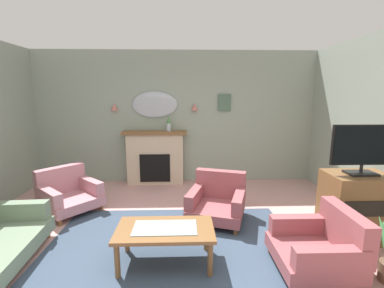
% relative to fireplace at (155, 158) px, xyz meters
% --- Properties ---
extents(floor, '(7.01, 6.97, 0.10)m').
position_rel_fireplace_xyz_m(floor, '(0.46, -2.81, -0.62)').
color(floor, '#C6938E').
rests_on(floor, ground).
extents(wall_back, '(7.01, 0.10, 2.84)m').
position_rel_fireplace_xyz_m(wall_back, '(0.46, 0.22, 0.85)').
color(wall_back, '#93A393').
rests_on(wall_back, ground).
extents(patterned_rug, '(3.20, 2.40, 0.01)m').
position_rel_fireplace_xyz_m(patterned_rug, '(0.46, -2.61, -0.56)').
color(patterned_rug, '#38475B').
rests_on(patterned_rug, ground).
extents(fireplace, '(1.36, 0.36, 1.16)m').
position_rel_fireplace_xyz_m(fireplace, '(0.00, 0.00, 0.00)').
color(fireplace, beige).
rests_on(fireplace, ground).
extents(mantel_vase_right, '(0.10, 0.10, 0.33)m').
position_rel_fireplace_xyz_m(mantel_vase_right, '(0.30, -0.03, 0.76)').
color(mantel_vase_right, silver).
rests_on(mantel_vase_right, fireplace).
extents(wall_mirror, '(0.96, 0.06, 0.56)m').
position_rel_fireplace_xyz_m(wall_mirror, '(0.00, 0.14, 1.14)').
color(wall_mirror, '#B2BCC6').
extents(wall_sconce_left, '(0.14, 0.14, 0.14)m').
position_rel_fireplace_xyz_m(wall_sconce_left, '(-0.85, 0.09, 1.09)').
color(wall_sconce_left, '#D17066').
extents(wall_sconce_right, '(0.14, 0.14, 0.14)m').
position_rel_fireplace_xyz_m(wall_sconce_right, '(0.85, 0.09, 1.09)').
color(wall_sconce_right, '#D17066').
extents(framed_picture, '(0.28, 0.03, 0.36)m').
position_rel_fireplace_xyz_m(framed_picture, '(1.50, 0.15, 1.18)').
color(framed_picture, '#4C6B56').
extents(coffee_table, '(1.10, 0.60, 0.45)m').
position_rel_fireplace_xyz_m(coffee_table, '(0.40, -2.83, -0.19)').
color(coffee_table, brown).
rests_on(coffee_table, ground).
extents(armchair_near_fireplace, '(1.15, 1.14, 0.71)m').
position_rel_fireplace_xyz_m(armchair_near_fireplace, '(-1.33, -1.33, -0.27)').
color(armchair_near_fireplace, '#B77A84').
rests_on(armchair_near_fireplace, ground).
extents(armchair_beside_couch, '(1.01, 1.03, 0.71)m').
position_rel_fireplace_xyz_m(armchair_beside_couch, '(1.14, -1.72, -0.27)').
color(armchair_beside_couch, '#934C51').
rests_on(armchair_beside_couch, ground).
extents(armchair_by_coffee_table, '(0.82, 0.82, 0.71)m').
position_rel_fireplace_xyz_m(armchair_by_coffee_table, '(2.11, -3.01, -0.27)').
color(armchair_by_coffee_table, '#934C51').
rests_on(armchair_by_coffee_table, ground).
extents(tv_cabinet, '(0.80, 0.58, 0.90)m').
position_rel_fireplace_xyz_m(tv_cabinet, '(2.91, -2.35, -0.12)').
color(tv_cabinet, brown).
rests_on(tv_cabinet, ground).
extents(tv_flatscreen, '(0.84, 0.24, 0.65)m').
position_rel_fireplace_xyz_m(tv_flatscreen, '(2.91, -2.37, 0.68)').
color(tv_flatscreen, black).
rests_on(tv_flatscreen, tv_cabinet).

